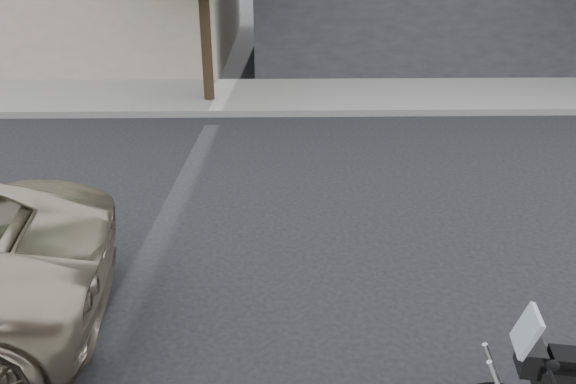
{
  "coord_description": "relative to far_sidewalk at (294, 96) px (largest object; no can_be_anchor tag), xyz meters",
  "views": [
    {
      "loc": [
        0.41,
        6.93,
        3.64
      ],
      "look_at": [
        0.29,
        0.94,
        0.9
      ],
      "focal_mm": 35.0,
      "sensor_mm": 36.0,
      "label": 1
    }
  ],
  "objects": [
    {
      "name": "far_sidewalk",
      "position": [
        0.0,
        0.0,
        0.0
      ],
      "size": [
        44.0,
        3.0,
        0.15
      ],
      "primitive_type": "cube",
      "color": "gray",
      "rests_on": "ground"
    },
    {
      "name": "ground",
      "position": [
        0.0,
        6.5,
        -0.07
      ],
      "size": [
        120.0,
        120.0,
        0.0
      ],
      "primitive_type": "plane",
      "color": "black",
      "rests_on": "ground"
    }
  ]
}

